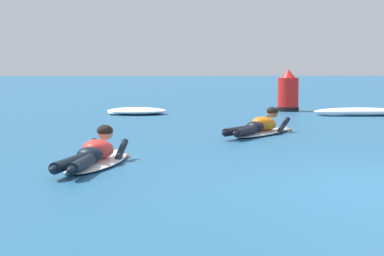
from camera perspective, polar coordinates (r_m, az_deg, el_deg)
The scene contains 6 objects.
ground_plane at distance 17.85m, azimuth 5.47°, elevation 0.78°, with size 120.00×120.00×0.00m, color #235B84.
surfer_near at distance 9.56m, azimuth -7.57°, elevation -2.13°, with size 1.03×2.59×0.54m.
surfer_far at distance 13.63m, azimuth 5.35°, elevation 0.06°, with size 1.72×2.36×0.54m.
whitewater_front at distance 18.96m, azimuth 12.87°, elevation 1.22°, with size 2.35×0.70×0.21m.
whitewater_mid_left at distance 19.09m, azimuth -4.30°, elevation 1.32°, with size 1.63×1.31×0.18m.
channel_marker_buoy at distance 20.44m, azimuth 7.46°, elevation 2.63°, with size 0.60×0.60×1.16m.
Camera 1 is at (-2.85, -7.57, 1.32)m, focal length 68.76 mm.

